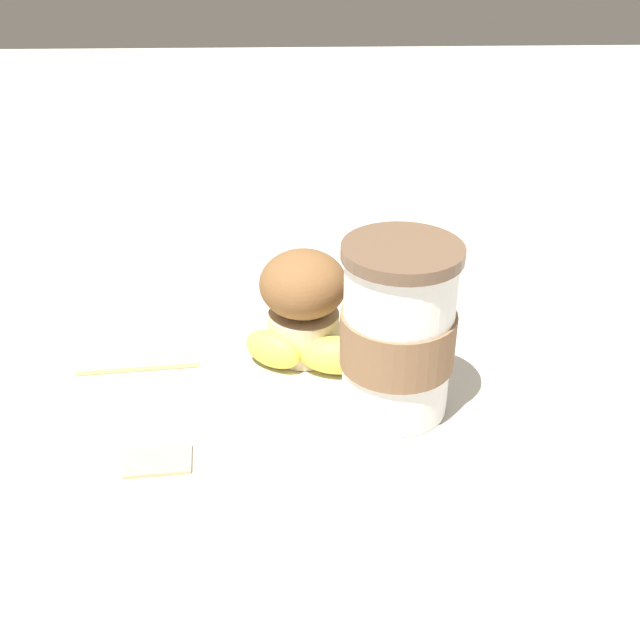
# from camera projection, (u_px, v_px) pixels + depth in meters

# --- Properties ---
(ground_plane) EXTENTS (3.00, 3.00, 0.00)m
(ground_plane) POSITION_uv_depth(u_px,v_px,m) (320.00, 373.00, 0.67)
(ground_plane) COLOR beige
(paper_napkin) EXTENTS (0.26, 0.26, 0.00)m
(paper_napkin) POSITION_uv_depth(u_px,v_px,m) (320.00, 372.00, 0.67)
(paper_napkin) COLOR beige
(paper_napkin) RESTS_ON ground_plane
(coffee_cup) EXTENTS (0.09, 0.09, 0.15)m
(coffee_cup) POSITION_uv_depth(u_px,v_px,m) (398.00, 332.00, 0.59)
(coffee_cup) COLOR white
(coffee_cup) RESTS_ON paper_napkin
(muffin) EXTENTS (0.08, 0.08, 0.10)m
(muffin) POSITION_uv_depth(u_px,v_px,m) (303.00, 300.00, 0.67)
(muffin) COLOR beige
(muffin) RESTS_ON paper_napkin
(banana) EXTENTS (0.17, 0.06, 0.03)m
(banana) POSITION_uv_depth(u_px,v_px,m) (335.00, 350.00, 0.67)
(banana) COLOR #D6CC4C
(banana) RESTS_ON paper_napkin
(sugar_packet) EXTENTS (0.05, 0.04, 0.01)m
(sugar_packet) POSITION_uv_depth(u_px,v_px,m) (158.00, 459.00, 0.56)
(sugar_packet) COLOR #E0B27F
(sugar_packet) RESTS_ON ground_plane
(wooden_stirrer) EXTENTS (0.11, 0.02, 0.00)m
(wooden_stirrer) POSITION_uv_depth(u_px,v_px,m) (139.00, 369.00, 0.67)
(wooden_stirrer) COLOR tan
(wooden_stirrer) RESTS_ON ground_plane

